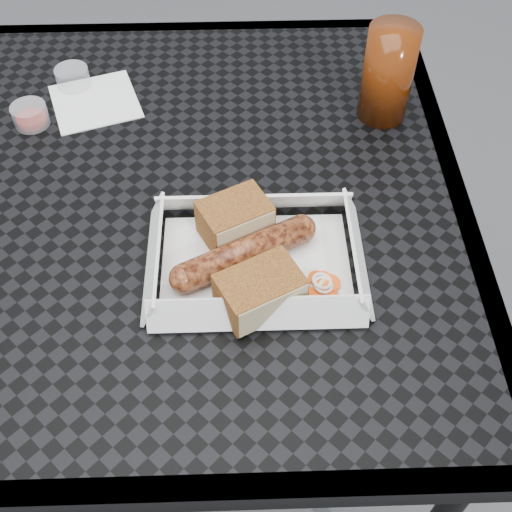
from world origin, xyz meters
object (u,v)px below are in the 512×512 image
(patio_table, at_px, (166,229))
(bratwurst, at_px, (245,253))
(drink_glass, at_px, (388,74))
(food_tray, at_px, (256,264))

(patio_table, xyz_separation_m, bratwurst, (0.11, -0.13, 0.10))
(patio_table, height_order, bratwurst, bratwurst)
(patio_table, height_order, drink_glass, drink_glass)
(patio_table, xyz_separation_m, drink_glass, (0.31, 0.15, 0.14))
(food_tray, height_order, drink_glass, drink_glass)
(drink_glass, bearing_deg, bratwurst, -126.56)
(food_tray, distance_m, bratwurst, 0.02)
(patio_table, height_order, food_tray, food_tray)
(patio_table, bearing_deg, drink_glass, 25.31)
(food_tray, bearing_deg, patio_table, 133.45)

